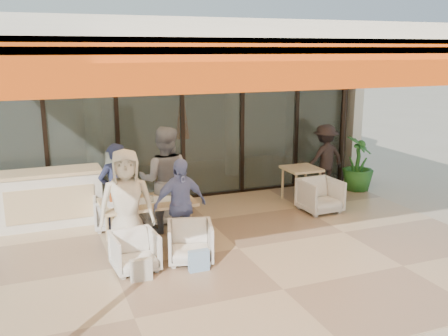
% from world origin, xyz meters
% --- Properties ---
extents(ground, '(70.00, 70.00, 0.00)m').
position_xyz_m(ground, '(0.00, 0.00, 0.00)').
color(ground, '#C6B293').
rests_on(ground, ground).
extents(terrace_floor, '(8.00, 6.00, 0.01)m').
position_xyz_m(terrace_floor, '(0.00, 0.00, 0.01)').
color(terrace_floor, tan).
rests_on(terrace_floor, ground).
extents(terrace_structure, '(8.00, 6.00, 3.40)m').
position_xyz_m(terrace_structure, '(0.00, -0.26, 3.25)').
color(terrace_structure, silver).
rests_on(terrace_structure, ground).
extents(glass_storefront, '(8.08, 0.10, 3.20)m').
position_xyz_m(glass_storefront, '(0.00, 3.00, 1.60)').
color(glass_storefront, '#9EADA3').
rests_on(glass_storefront, ground).
extents(interior_block, '(9.05, 3.62, 3.52)m').
position_xyz_m(interior_block, '(0.01, 5.31, 2.23)').
color(interior_block, silver).
rests_on(interior_block, ground).
extents(host_counter, '(1.85, 0.65, 1.04)m').
position_xyz_m(host_counter, '(-2.73, 2.30, 0.53)').
color(host_counter, silver).
rests_on(host_counter, ground).
extents(dining_table, '(1.50, 0.90, 0.93)m').
position_xyz_m(dining_table, '(-1.29, 0.82, 0.69)').
color(dining_table, beige).
rests_on(dining_table, ground).
extents(chair_far_left, '(0.73, 0.69, 0.67)m').
position_xyz_m(chair_far_left, '(-1.70, 1.76, 0.34)').
color(chair_far_left, white).
rests_on(chair_far_left, ground).
extents(chair_far_right, '(0.68, 0.64, 0.67)m').
position_xyz_m(chair_far_right, '(-0.86, 1.76, 0.33)').
color(chair_far_right, white).
rests_on(chair_far_right, ground).
extents(chair_near_left, '(0.67, 0.64, 0.65)m').
position_xyz_m(chair_near_left, '(-1.70, -0.14, 0.32)').
color(chair_near_left, white).
rests_on(chair_near_left, ground).
extents(chair_near_right, '(0.80, 0.77, 0.68)m').
position_xyz_m(chair_near_right, '(-0.86, -0.14, 0.34)').
color(chair_near_right, white).
rests_on(chair_near_right, ground).
extents(diner_navy, '(0.67, 0.51, 1.65)m').
position_xyz_m(diner_navy, '(-1.70, 1.26, 0.83)').
color(diner_navy, '#1B1F3D').
rests_on(diner_navy, ground).
extents(diner_grey, '(1.11, 0.99, 1.88)m').
position_xyz_m(diner_grey, '(-0.86, 1.26, 0.94)').
color(diner_grey, slate).
rests_on(diner_grey, ground).
extents(diner_cream, '(0.90, 0.65, 1.72)m').
position_xyz_m(diner_cream, '(-1.70, 0.36, 0.86)').
color(diner_cream, beige).
rests_on(diner_cream, ground).
extents(diner_periwinkle, '(0.92, 0.47, 1.50)m').
position_xyz_m(diner_periwinkle, '(-0.86, 0.36, 0.75)').
color(diner_periwinkle, '#7080BB').
rests_on(diner_periwinkle, ground).
extents(tote_bag_cream, '(0.30, 0.10, 0.34)m').
position_xyz_m(tote_bag_cream, '(-1.70, -0.54, 0.17)').
color(tote_bag_cream, silver).
rests_on(tote_bag_cream, ground).
extents(tote_bag_blue, '(0.30, 0.10, 0.34)m').
position_xyz_m(tote_bag_blue, '(-0.86, -0.54, 0.17)').
color(tote_bag_blue, '#99BFD8').
rests_on(tote_bag_blue, ground).
extents(side_table, '(0.70, 0.70, 0.74)m').
position_xyz_m(side_table, '(2.24, 1.92, 0.64)').
color(side_table, beige).
rests_on(side_table, ground).
extents(side_chair, '(0.75, 0.71, 0.74)m').
position_xyz_m(side_chair, '(2.24, 1.17, 0.37)').
color(side_chair, white).
rests_on(side_chair, ground).
extents(standing_woman, '(1.04, 0.66, 1.52)m').
position_xyz_m(standing_woman, '(3.16, 2.47, 0.76)').
color(standing_woman, black).
rests_on(standing_woman, ground).
extents(potted_palm, '(0.98, 0.98, 1.25)m').
position_xyz_m(potted_palm, '(3.87, 2.19, 0.62)').
color(potted_palm, '#1E5919').
rests_on(potted_palm, ground).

